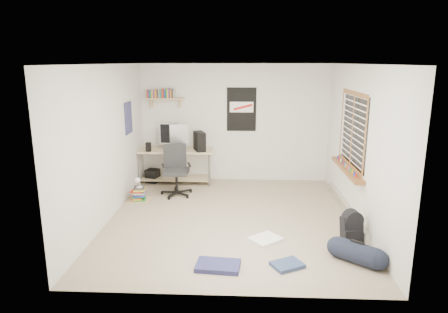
{
  "coord_description": "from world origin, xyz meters",
  "views": [
    {
      "loc": [
        0.17,
        -6.21,
        2.54
      ],
      "look_at": [
        -0.13,
        0.21,
        1.0
      ],
      "focal_mm": 32.0,
      "sensor_mm": 36.0,
      "label": 1
    }
  ],
  "objects_px": {
    "desk": "(176,166)",
    "duffel_bag": "(357,253)",
    "book_stack": "(139,192)",
    "office_chair": "(176,171)",
    "backpack": "(352,229)"
  },
  "relations": [
    {
      "from": "duffel_bag",
      "to": "book_stack",
      "type": "relative_size",
      "value": 1.11
    },
    {
      "from": "office_chair",
      "to": "book_stack",
      "type": "relative_size",
      "value": 2.0
    },
    {
      "from": "desk",
      "to": "office_chair",
      "type": "bearing_deg",
      "value": -96.02
    },
    {
      "from": "desk",
      "to": "duffel_bag",
      "type": "distance_m",
      "value": 4.5
    },
    {
      "from": "book_stack",
      "to": "desk",
      "type": "bearing_deg",
      "value": 66.97
    },
    {
      "from": "desk",
      "to": "office_chair",
      "type": "height_order",
      "value": "office_chair"
    },
    {
      "from": "duffel_bag",
      "to": "book_stack",
      "type": "bearing_deg",
      "value": -174.46
    },
    {
      "from": "duffel_bag",
      "to": "desk",
      "type": "bearing_deg",
      "value": 169.16
    },
    {
      "from": "backpack",
      "to": "duffel_bag",
      "type": "height_order",
      "value": "duffel_bag"
    },
    {
      "from": "duffel_bag",
      "to": "office_chair",
      "type": "bearing_deg",
      "value": 175.75
    },
    {
      "from": "office_chair",
      "to": "book_stack",
      "type": "bearing_deg",
      "value": -167.69
    },
    {
      "from": "duffel_bag",
      "to": "book_stack",
      "type": "height_order",
      "value": "duffel_bag"
    },
    {
      "from": "backpack",
      "to": "book_stack",
      "type": "height_order",
      "value": "backpack"
    },
    {
      "from": "office_chair",
      "to": "duffel_bag",
      "type": "xyz_separation_m",
      "value": [
        2.75,
        -2.58,
        -0.35
      ]
    },
    {
      "from": "desk",
      "to": "duffel_bag",
      "type": "bearing_deg",
      "value": -66.0
    }
  ]
}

